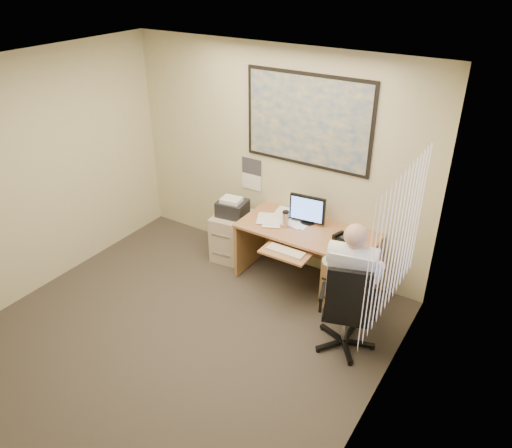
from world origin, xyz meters
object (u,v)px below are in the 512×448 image
Objects in this scene: filing_cabinet at (233,232)px; person at (351,288)px; desk at (333,260)px; office_chair at (343,323)px.

person reaches higher than filing_cabinet.
desk reaches higher than office_chair.
office_chair is 0.76× the size of person.
filing_cabinet is 2.09m from person.
office_chair is at bearing -112.88° from person.
office_chair is (0.49, -0.82, -0.13)m from desk.
filing_cabinet is 0.62× the size of person.
desk is at bearing 112.58° from person.
filing_cabinet is (-1.42, 0.02, -0.07)m from desk.
office_chair is at bearing -59.22° from desk.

